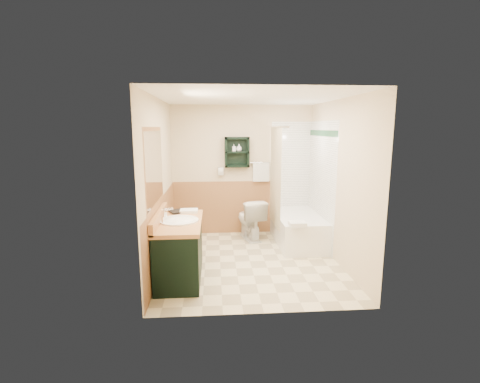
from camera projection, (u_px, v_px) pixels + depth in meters
The scene contains 25 objects.
floor at pixel (250, 261), 5.25m from camera, with size 3.00×3.00×0.00m, color beige.
back_wall at pixel (242, 170), 6.52m from camera, with size 2.60×0.04×2.40m, color #F3E9BE.
left_wall at pixel (158, 184), 4.93m from camera, with size 0.04×3.00×2.40m, color #F3E9BE.
right_wall at pixel (339, 182), 5.13m from camera, with size 0.04×3.00×2.40m, color #F3E9BE.
ceiling at pixel (251, 96), 4.81m from camera, with size 2.60×3.00×0.04m, color white.
wainscot_left at pixel (163, 231), 5.06m from camera, with size 2.98×2.98×1.00m, color #B17448, non-canonical shape.
wainscot_back at pixel (242, 207), 6.62m from camera, with size 2.58×2.58×1.00m, color #B17448, non-canonical shape.
mirror_frame at pixel (154, 167), 4.34m from camera, with size 1.30×1.30×1.00m, color #9B6632, non-canonical shape.
mirror_glass at pixel (155, 167), 4.35m from camera, with size 1.20×1.20×0.90m, color white, non-canonical shape.
tile_right at pixel (321, 184), 5.89m from camera, with size 1.50×1.50×2.10m, color white, non-canonical shape.
tile_back at pixel (296, 178), 6.58m from camera, with size 0.95×0.95×2.10m, color white, non-canonical shape.
tile_accent at pixel (322, 133), 5.74m from camera, with size 1.50×1.50×0.10m, color #134323, non-canonical shape.
wall_shelf at pixel (237, 152), 6.34m from camera, with size 0.45×0.15×0.55m, color black.
hair_dryer at pixel (221, 171), 6.41m from camera, with size 0.10×0.24×0.18m, color silver, non-canonical shape.
towel_bar at pixel (261, 163), 6.45m from camera, with size 0.40×0.06×0.40m, color white, non-canonical shape.
curtain_rod at pixel (278, 127), 5.66m from camera, with size 0.03×0.03×1.60m, color silver.
shower_curtain at pixel (275, 177), 5.99m from camera, with size 1.05×1.05×1.70m, color #BDB38F, non-canonical shape.
vanity at pixel (180, 249), 4.63m from camera, with size 0.59×1.23×0.78m, color black.
bathtub at pixel (298, 228), 6.09m from camera, with size 0.76×1.50×0.51m, color white.
toilet at pixel (250, 219), 6.27m from camera, with size 0.41×0.74×0.72m, color white.
counter_towel at pixel (189, 211), 5.02m from camera, with size 0.25×0.20×0.04m, color white.
vanity_book at pixel (170, 205), 4.95m from camera, with size 0.18×0.02×0.25m, color black.
tub_towel at pixel (297, 224), 5.31m from camera, with size 0.25×0.21×0.07m, color white.
soap_bottle_a at pixel (234, 150), 6.32m from camera, with size 0.06×0.13×0.06m, color white.
soap_bottle_b at pixel (239, 148), 6.33m from camera, with size 0.10×0.13×0.10m, color white.
Camera 1 is at (-0.52, -4.95, 1.99)m, focal length 26.00 mm.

